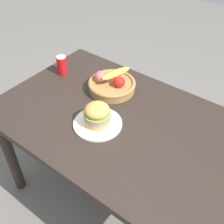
{
  "coord_description": "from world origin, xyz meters",
  "views": [
    {
      "loc": [
        0.65,
        -0.91,
        1.79
      ],
      "look_at": [
        -0.03,
        -0.03,
        0.81
      ],
      "focal_mm": 44.95,
      "sensor_mm": 36.0,
      "label": 1
    }
  ],
  "objects_px": {
    "plate": "(98,124)",
    "soda_can": "(62,65)",
    "sandwich": "(97,114)",
    "fruit_basket": "(112,84)"
  },
  "relations": [
    {
      "from": "plate",
      "to": "soda_can",
      "type": "relative_size",
      "value": 2.08
    },
    {
      "from": "sandwich",
      "to": "soda_can",
      "type": "height_order",
      "value": "sandwich"
    },
    {
      "from": "plate",
      "to": "fruit_basket",
      "type": "xyz_separation_m",
      "value": [
        -0.13,
        0.29,
        0.04
      ]
    },
    {
      "from": "plate",
      "to": "fruit_basket",
      "type": "bearing_deg",
      "value": 113.8
    },
    {
      "from": "soda_can",
      "to": "sandwich",
      "type": "bearing_deg",
      "value": -25.53
    },
    {
      "from": "sandwich",
      "to": "fruit_basket",
      "type": "relative_size",
      "value": 0.5
    },
    {
      "from": "plate",
      "to": "soda_can",
      "type": "bearing_deg",
      "value": 154.47
    },
    {
      "from": "plate",
      "to": "sandwich",
      "type": "relative_size",
      "value": 1.81
    },
    {
      "from": "plate",
      "to": "soda_can",
      "type": "distance_m",
      "value": 0.55
    },
    {
      "from": "plate",
      "to": "fruit_basket",
      "type": "height_order",
      "value": "fruit_basket"
    }
  ]
}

